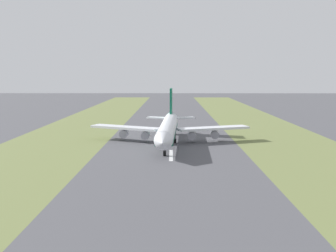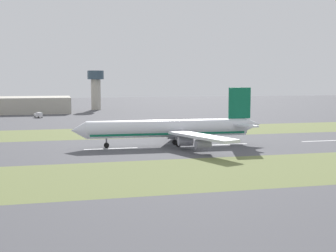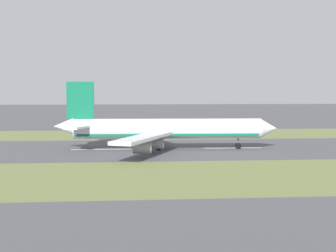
# 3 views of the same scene
# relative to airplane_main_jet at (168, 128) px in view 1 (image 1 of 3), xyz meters

# --- Properties ---
(ground_plane) EXTENTS (800.00, 800.00, 0.00)m
(ground_plane) POSITION_rel_airplane_main_jet_xyz_m (-1.13, -2.70, -6.02)
(ground_plane) COLOR #4C4C51
(grass_median_west) EXTENTS (40.00, 600.00, 0.01)m
(grass_median_west) POSITION_rel_airplane_main_jet_xyz_m (-46.13, -2.70, -6.02)
(grass_median_west) COLOR olive
(grass_median_west) RESTS_ON ground
(grass_median_east) EXTENTS (40.00, 600.00, 0.01)m
(grass_median_east) POSITION_rel_airplane_main_jet_xyz_m (43.87, -2.70, -6.02)
(grass_median_east) COLOR olive
(grass_median_east) RESTS_ON ground
(centreline_dash_near) EXTENTS (1.20, 18.00, 0.01)m
(centreline_dash_near) POSITION_rel_airplane_main_jet_xyz_m (-1.13, -58.10, -6.01)
(centreline_dash_near) COLOR silver
(centreline_dash_near) RESTS_ON ground
(centreline_dash_mid) EXTENTS (1.20, 18.00, 0.01)m
(centreline_dash_mid) POSITION_rel_airplane_main_jet_xyz_m (-1.13, -18.10, -6.01)
(centreline_dash_mid) COLOR silver
(centreline_dash_mid) RESTS_ON ground
(centreline_dash_far) EXTENTS (1.20, 18.00, 0.01)m
(centreline_dash_far) POSITION_rel_airplane_main_jet_xyz_m (-1.13, 21.90, -6.01)
(centreline_dash_far) COLOR silver
(centreline_dash_far) RESTS_ON ground
(airplane_main_jet) EXTENTS (64.08, 67.17, 20.20)m
(airplane_main_jet) POSITION_rel_airplane_main_jet_xyz_m (0.00, 0.00, 0.00)
(airplane_main_jet) COLOR silver
(airplane_main_jet) RESTS_ON ground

